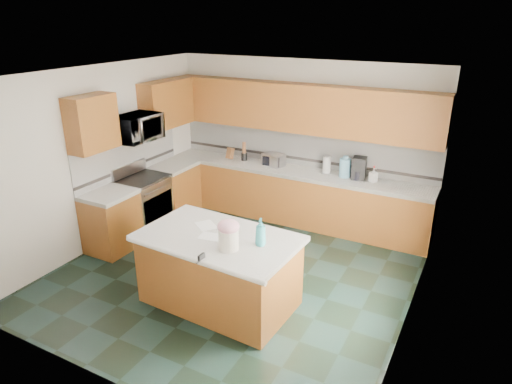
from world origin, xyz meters
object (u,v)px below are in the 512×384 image
Objects in this scene: island_top at (218,238)px; coffee_maker at (359,168)px; soap_bottle_island at (261,232)px; knife_block at (230,153)px; treat_jar at (229,239)px; island_base at (219,272)px; toaster_oven at (274,160)px.

island_top is 2.90m from coffee_maker.
soap_bottle_island is 3.35m from knife_block.
knife_block is (-1.46, 2.72, 0.13)m from island_top.
treat_jar is 3.02m from coffee_maker.
soap_bottle_island is at bearing -44.42° from knife_block.
coffee_maker is at bearing 67.94° from soap_bottle_island.
island_top is at bearing 120.85° from treat_jar.
island_base is 8.98× the size of knife_block.
treat_jar reaches higher than island_base.
island_top is at bearing -115.77° from coffee_maker.
soap_bottle_island is at bearing -105.06° from coffee_maker.
coffee_maker is at bearing 74.96° from island_top.
island_top is 7.87× the size of treat_jar.
island_base is 0.85m from soap_bottle_island.
coffee_maker is (0.90, 2.75, 0.67)m from island_base.
treat_jar is at bearing -109.59° from coffee_maker.
soap_bottle_island is at bearing 6.69° from island_base.
soap_bottle_island is 0.93× the size of toaster_oven.
treat_jar is 0.37m from soap_bottle_island.
knife_block is 2.36m from coffee_maker.
soap_bottle_island reaches higher than knife_block.
coffee_maker is at bearing 17.25° from toaster_oven.
knife_block reaches higher than island_base.
toaster_oven is at bearing 98.23° from soap_bottle_island.
island_top is 3.09m from knife_block.
soap_bottle_island is 2.74m from coffee_maker.
treat_jar is at bearing -34.36° from island_base.
island_base is 5.42× the size of soap_bottle_island.
coffee_maker reaches higher than soap_bottle_island.
coffee_maker reaches higher than toaster_oven.
toaster_oven is (-0.86, 2.93, -0.02)m from treat_jar.
knife_block is (-1.46, 2.72, 0.59)m from island_base.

